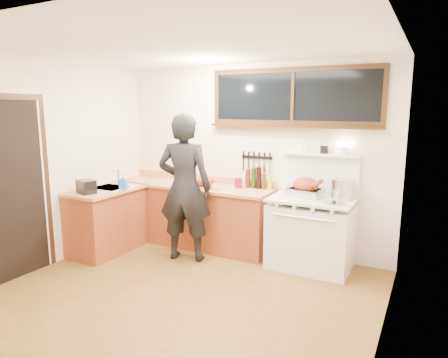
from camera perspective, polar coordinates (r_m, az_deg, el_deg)
The scene contains 20 objects.
ground_plane at distance 4.57m, azimuth -5.79°, elevation -16.17°, with size 4.00×3.50×0.02m, color brown.
room_shell at distance 4.10m, azimuth -6.22°, elevation 5.05°, with size 4.10×3.60×2.65m.
counter_back at distance 5.95m, azimuth -4.54°, elevation -4.99°, with size 2.44×0.64×1.00m.
counter_left at distance 5.87m, azimuth -16.41°, elevation -5.62°, with size 0.64×1.09×0.90m.
sink_unit at distance 5.82m, azimuth -15.95°, elevation -1.73°, with size 0.50×0.45×0.37m.
vintage_stove at distance 5.20m, azimuth 12.34°, elevation -7.31°, with size 1.02×0.74×1.60m.
back_window at distance 5.37m, azimuth 9.73°, elevation 10.62°, with size 2.32×0.13×0.77m.
left_doorway at distance 5.22m, azimuth -28.10°, elevation -1.24°, with size 0.02×1.04×2.17m.
knife_strip at distance 5.61m, azimuth 4.68°, elevation 3.00°, with size 0.46×0.03×0.28m.
man at distance 5.25m, azimuth -5.63°, elevation -1.25°, with size 0.81×0.64×1.95m.
soap_bottle at distance 5.62m, azimuth -14.20°, elevation -0.42°, with size 0.12×0.13×0.21m.
toaster at distance 5.53m, azimuth -19.09°, elevation -1.05°, with size 0.29×0.24×0.17m.
cutting_board at distance 5.59m, azimuth -2.78°, elevation -0.70°, with size 0.54×0.48×0.15m.
roast_turkey at distance 5.15m, azimuth 11.59°, elevation -1.32°, with size 0.47×0.38×0.25m.
stockpot at distance 5.12m, azimuth 16.53°, elevation -1.36°, with size 0.28×0.28×0.25m.
saucepan at distance 5.27m, azimuth 13.14°, elevation -1.64°, with size 0.15×0.26×0.11m.
pot_lid at distance 4.83m, azimuth 15.50°, elevation -3.35°, with size 0.28×0.28×0.04m.
coffee_tin at distance 5.58m, azimuth 2.05°, elevation -0.56°, with size 0.11×0.10×0.14m.
pitcher at distance 5.66m, azimuth 2.88°, elevation -0.35°, with size 0.09×0.09×0.15m.
bottle_cluster at distance 5.54m, azimuth 4.75°, elevation -0.03°, with size 0.39×0.07×0.30m.
Camera 1 is at (2.30, -3.38, 2.02)m, focal length 32.00 mm.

